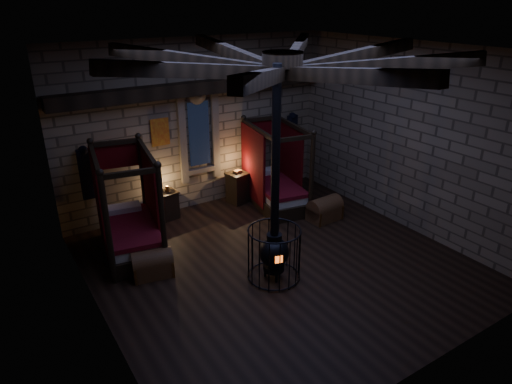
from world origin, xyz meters
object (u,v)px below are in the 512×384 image
bed_left (130,228)px  trunk_right (325,210)px  trunk_left (152,264)px  stove (274,249)px  bed_right (274,186)px

bed_left → trunk_right: bearing=-4.3°
bed_left → trunk_left: size_ratio=2.66×
bed_left → trunk_right: (4.44, -1.10, -0.28)m
stove → bed_left: bearing=144.2°
trunk_left → stove: stove is taller
stove → bed_right: bearing=71.0°
trunk_right → trunk_left: bearing=177.4°
trunk_left → stove: bearing=-22.3°
trunk_left → trunk_right: 4.42m
bed_left → trunk_left: (0.03, -1.16, -0.30)m
trunk_left → trunk_right: bearing=13.0°
bed_left → stove: (1.97, -2.49, 0.08)m
bed_left → bed_right: 3.92m
stove → trunk_right: bearing=45.3°
bed_right → trunk_right: size_ratio=2.61×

